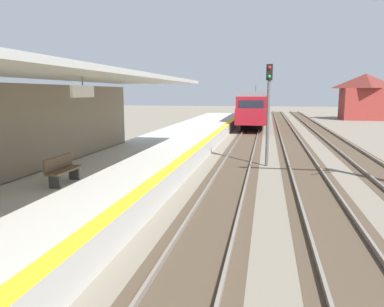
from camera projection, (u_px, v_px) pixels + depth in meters
The scene contains 7 objects.
station_platform at pixel (116, 176), 15.15m from camera, with size 5.00×80.00×0.91m.
track_pair_nearest_platform at pixel (234, 171), 18.24m from camera, with size 2.34×120.00×0.16m.
track_pair_middle at pixel (307, 174), 17.59m from camera, with size 2.34×120.00×0.16m.
approaching_train at pixel (254, 107), 43.63m from camera, with size 2.93×19.60×4.76m.
rail_signal_post at pixel (268, 104), 19.18m from camera, with size 0.32×0.34×5.20m.
platform_bench at pixel (62, 169), 12.01m from camera, with size 0.45×1.60×0.88m.
distant_trackside_house at pixel (365, 96), 52.78m from camera, with size 6.60×5.28×6.40m.
Camera 1 is at (3.37, 2.07, 3.79)m, focal length 35.25 mm.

